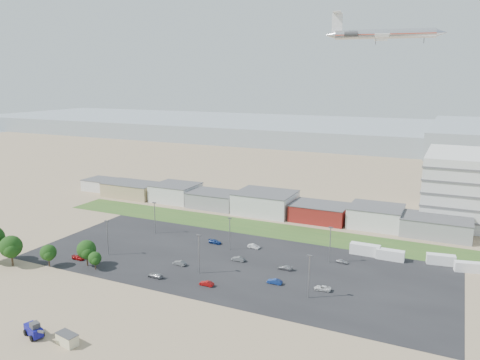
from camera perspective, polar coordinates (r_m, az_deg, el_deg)
The scene contains 33 objects.
ground at distance 121.99m, azimuth -7.22°, elevation -12.71°, with size 700.00×700.00×0.00m, color #91785C.
parking_lot at distance 135.71m, azimuth -0.82°, elevation -9.96°, with size 120.00×50.00×0.01m, color black.
grass_strip at distance 165.06m, azimuth 2.52°, elevation -5.89°, with size 160.00×16.00×0.02m, color #2E5520.
hills_backdrop at distance 411.05m, azimuth 22.32°, elevation 4.73°, with size 700.00×200.00×9.00m, color gray, non-canonical shape.
building_row at distance 187.25m, azimuth -0.02°, elevation -2.42°, with size 170.00×20.00×8.00m, color silver, non-canonical shape.
portable_shed at distance 102.77m, azimuth -20.32°, elevation -17.72°, with size 4.67×2.42×2.35m, color beige, non-canonical shape.
telehandler at distance 107.86m, azimuth -23.88°, elevation -16.23°, with size 8.03×2.68×3.35m, color navy, non-canonical shape.
box_trailer_a at distance 145.30m, azimuth 14.99°, elevation -8.18°, with size 8.66×2.71×3.25m, color silver, non-canonical shape.
box_trailer_b at distance 143.56m, azimuth 17.84°, elevation -8.68°, with size 7.88×2.46×2.95m, color silver, non-canonical shape.
box_trailer_c at distance 145.13m, azimuth 23.29°, elevation -8.89°, with size 7.65×2.39×2.87m, color silver, non-canonical shape.
box_trailer_d at distance 142.99m, azimuth 26.11°, elevation -9.50°, with size 7.24×2.26×2.71m, color silver, non-canonical shape.
tree_left at distance 146.12m, azimuth -26.13°, elevation -7.55°, with size 6.59×6.59×9.88m, color black, non-canonical shape.
tree_mid at distance 141.87m, azimuth -22.32°, elevation -8.36°, with size 4.78×4.78×7.16m, color black, non-canonical shape.
tree_right at distance 138.43m, azimuth -18.20°, elevation -8.27°, with size 5.63×5.63×8.44m, color black, non-canonical shape.
tree_near at distance 135.59m, azimuth -17.27°, elevation -9.25°, with size 3.84×3.84×5.75m, color black, non-canonical shape.
lightpole_front_l at distance 144.46m, azimuth -15.83°, elevation -6.81°, with size 1.25×0.52×10.60m, color slate, non-canonical shape.
lightpole_front_m at distance 126.86m, azimuth -5.02°, elevation -9.00°, with size 1.27×0.53×10.83m, color slate, non-canonical shape.
lightpole_front_r at distance 114.14m, azimuth 8.41°, elevation -11.59°, with size 1.27×0.53×10.78m, color slate, non-canonical shape.
lightpole_back_l at distance 160.75m, azimuth -10.34°, elevation -4.57°, with size 1.27×0.53×10.79m, color slate, non-canonical shape.
lightpole_back_m at distance 143.55m, azimuth -1.25°, elevation -6.57°, with size 1.18×0.49×10.05m, color slate, non-canonical shape.
lightpole_back_r at distance 135.97m, azimuth 10.92°, elevation -7.78°, with size 1.24×0.52×10.52m, color slate, non-canonical shape.
airliner at distance 203.92m, azimuth 17.20°, elevation 16.65°, with size 47.19×32.18×13.94m, color silver, non-canonical shape.
parked_car_0 at distance 120.39m, azimuth 10.04°, elevation -12.85°, with size 1.94×4.21×1.17m, color silver.
parked_car_1 at distance 122.36m, azimuth 4.24°, elevation -12.23°, with size 1.37×3.94×1.30m, color navy.
parked_car_3 at distance 127.53m, azimuth -10.27°, elevation -11.36°, with size 1.75×4.31×1.25m, color #A5A5AA.
parked_car_4 at distance 134.40m, azimuth -7.35°, elevation -10.00°, with size 1.37×3.94×1.30m, color #595B5E.
parked_car_6 at distance 150.05m, azimuth -3.06°, elevation -7.52°, with size 1.75×4.29×1.25m, color navy.
parked_car_7 at distance 136.17m, azimuth -0.22°, elevation -9.59°, with size 1.39×3.98×1.31m, color #595B5E.
parked_car_8 at distance 137.80m, azimuth 12.35°, elevation -9.65°, with size 1.33×3.31×1.13m, color #A5A5AA.
parked_car_10 at distance 144.94m, azimuth -19.11°, elevation -8.94°, with size 1.64×4.02×1.17m, color maroon.
parked_car_11 at distance 145.92m, azimuth 1.69°, elevation -8.08°, with size 1.34×3.84×1.27m, color silver.
parked_car_12 at distance 131.00m, azimuth 5.53°, elevation -10.57°, with size 1.70×4.19×1.21m, color #A5A5AA.
parked_car_13 at distance 121.29m, azimuth -4.10°, elevation -12.47°, with size 1.32×3.78×1.25m, color maroon.
Camera 1 is at (60.36, -92.89, 51.07)m, focal length 35.00 mm.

